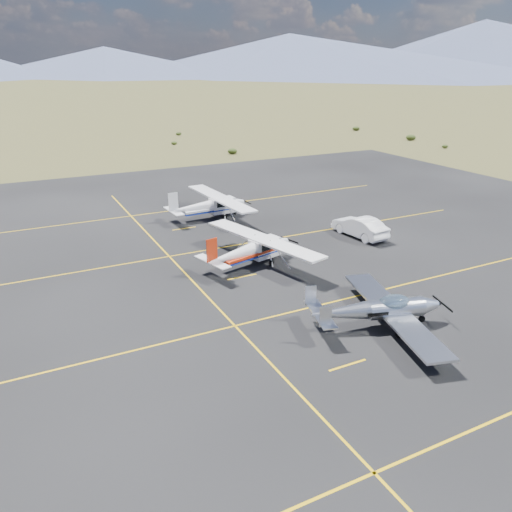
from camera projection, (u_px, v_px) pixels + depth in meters
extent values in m
plane|color=#383D1C|center=(354.00, 317.00, 26.38)|extent=(1600.00, 1600.00, 0.00)
cube|color=black|center=(287.00, 271.00, 32.20)|extent=(72.00, 72.00, 0.02)
cube|color=silver|center=(393.00, 312.00, 25.30)|extent=(3.94, 9.49, 0.13)
ellipsoid|color=#99BFD8|center=(394.00, 303.00, 25.12)|extent=(1.91, 1.40, 0.86)
cube|color=silver|center=(320.00, 314.00, 24.47)|extent=(1.53, 3.22, 0.06)
cube|color=silver|center=(325.00, 316.00, 23.22)|extent=(0.57, 0.21, 1.05)
cube|color=silver|center=(311.00, 295.00, 25.32)|extent=(0.57, 0.21, 1.05)
cylinder|color=black|center=(422.00, 319.00, 25.83)|extent=(0.37, 0.18, 0.36)
cylinder|color=black|center=(399.00, 334.00, 24.32)|extent=(0.43, 0.22, 0.42)
cylinder|color=black|center=(378.00, 311.00, 26.61)|extent=(0.43, 0.22, 0.42)
cube|color=white|center=(265.00, 247.00, 33.52)|extent=(2.25, 1.54, 1.26)
cube|color=white|center=(263.00, 239.00, 33.17)|extent=(3.94, 10.27, 0.13)
cube|color=black|center=(265.00, 244.00, 33.43)|extent=(1.72, 1.44, 0.51)
cube|color=#B62A0F|center=(251.00, 253.00, 32.81)|extent=(4.77, 2.21, 0.17)
cube|color=#B62A0F|center=(212.00, 250.00, 30.51)|extent=(0.78, 0.26, 1.49)
cube|color=white|center=(212.00, 261.00, 30.78)|extent=(1.42, 3.06, 0.06)
cylinder|color=black|center=(278.00, 254.00, 34.55)|extent=(0.35, 0.17, 0.33)
cylinder|color=black|center=(271.00, 263.00, 32.94)|extent=(0.43, 0.22, 0.41)
cylinder|color=black|center=(252.00, 255.00, 34.31)|extent=(0.43, 0.22, 0.41)
cube|color=white|center=(222.00, 205.00, 43.37)|extent=(2.16, 1.22, 1.29)
cube|color=white|center=(220.00, 198.00, 43.04)|extent=(2.11, 10.54, 0.13)
cube|color=black|center=(222.00, 202.00, 43.28)|extent=(1.59, 1.22, 0.52)
cube|color=white|center=(209.00, 208.00, 42.82)|extent=(4.82, 1.40, 0.17)
cube|color=white|center=(173.00, 202.00, 40.94)|extent=(0.81, 0.12, 1.52)
cube|color=white|center=(174.00, 211.00, 41.21)|extent=(0.90, 3.08, 0.06)
cylinder|color=black|center=(235.00, 212.00, 44.25)|extent=(0.35, 0.12, 0.34)
cylinder|color=black|center=(225.00, 217.00, 42.72)|extent=(0.43, 0.15, 0.42)
cylinder|color=black|center=(215.00, 212.00, 44.33)|extent=(0.43, 0.15, 0.42)
imported|color=white|center=(360.00, 227.00, 38.37)|extent=(2.15, 4.94, 1.58)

